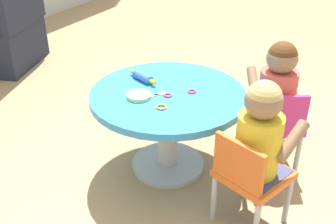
# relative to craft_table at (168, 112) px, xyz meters

# --- Properties ---
(ground_plane) EXTENTS (10.00, 10.00, 0.00)m
(ground_plane) POSITION_rel_craft_table_xyz_m (0.00, 0.00, -0.38)
(ground_plane) COLOR tan
(craft_table) EXTENTS (0.87, 0.87, 0.51)m
(craft_table) POSITION_rel_craft_table_xyz_m (0.00, 0.00, 0.00)
(craft_table) COLOR silver
(craft_table) RESTS_ON ground
(child_chair_left) EXTENTS (0.38, 0.38, 0.54)m
(child_chair_left) POSITION_rel_craft_table_xyz_m (-0.23, -0.57, -0.08)
(child_chair_left) COLOR #B7B7BC
(child_chair_left) RESTS_ON ground
(seated_child_left) EXTENTS (0.41, 0.37, 0.51)m
(seated_child_left) POSITION_rel_craft_table_xyz_m (-0.19, -0.59, 0.15)
(seated_child_left) COLOR #3F4772
(seated_child_left) RESTS_ON ground
(child_chair_right) EXTENTS (0.41, 0.41, 0.54)m
(child_chair_right) POSITION_rel_craft_table_xyz_m (0.30, -0.54, -0.08)
(child_chair_right) COLOR #B7B7BC
(child_chair_right) RESTS_ON ground
(seated_child_right) EXTENTS (0.44, 0.41, 0.51)m
(seated_child_right) POSITION_rel_craft_table_xyz_m (0.33, -0.52, 0.15)
(seated_child_right) COLOR #3F4772
(seated_child_right) RESTS_ON ground
(rolling_pin) EXTENTS (0.10, 0.22, 0.05)m
(rolling_pin) POSITION_rel_craft_table_xyz_m (0.06, 0.20, 0.15)
(rolling_pin) COLOR #3F72CC
(rolling_pin) RESTS_ON craft_table
(craft_scissors) EXTENTS (0.14, 0.12, 0.01)m
(craft_scissors) POSITION_rel_craft_table_xyz_m (-0.09, 0.06, 0.13)
(craft_scissors) COLOR silver
(craft_scissors) RESTS_ON craft_table
(playdough_blob_0) EXTENTS (0.13, 0.13, 0.02)m
(playdough_blob_0) POSITION_rel_craft_table_xyz_m (-0.13, 0.11, 0.13)
(playdough_blob_0) COLOR #B2E58C
(playdough_blob_0) RESTS_ON craft_table
(cookie_cutter_0) EXTENTS (0.05, 0.05, 0.01)m
(cookie_cutter_0) POSITION_rel_craft_table_xyz_m (0.06, -0.12, 0.13)
(cookie_cutter_0) COLOR #D83FA5
(cookie_cutter_0) RESTS_ON craft_table
(cookie_cutter_1) EXTENTS (0.05, 0.05, 0.01)m
(cookie_cutter_1) POSITION_rel_craft_table_xyz_m (-0.04, -0.02, 0.13)
(cookie_cutter_1) COLOR #D83FA5
(cookie_cutter_1) RESTS_ON craft_table
(cookie_cutter_2) EXTENTS (0.06, 0.06, 0.01)m
(cookie_cutter_2) POSITION_rel_craft_table_xyz_m (-0.18, -0.06, 0.13)
(cookie_cutter_2) COLOR orange
(cookie_cutter_2) RESTS_ON craft_table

